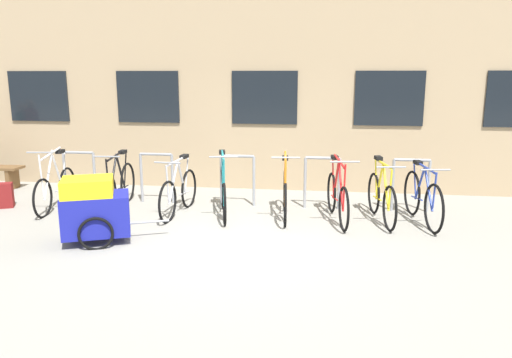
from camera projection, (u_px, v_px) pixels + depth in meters
ground_plane at (238, 240)px, 6.91m from camera, size 42.00×42.00×0.00m
storefront_building at (281, 62)px, 13.06m from camera, size 28.00×7.49×5.30m
bike_rack at (238, 175)px, 8.68m from camera, size 6.64×0.05×0.92m
bicycle_orange at (285, 194)px, 8.02m from camera, size 0.44×1.68×1.10m
bicycle_blue at (422, 198)px, 7.69m from camera, size 0.44×1.73×0.97m
bicycle_black at (118, 186)px, 8.49m from camera, size 0.44×1.75×1.03m
bicycle_silver at (179, 192)px, 8.17m from camera, size 0.44×1.66×0.99m
bicycle_red at (337, 197)px, 7.82m from camera, size 0.45×1.73×1.07m
bicycle_white at (55, 188)px, 8.47m from camera, size 0.44×1.64×1.10m
bicycle_teal at (223, 192)px, 8.12m from camera, size 0.55×1.68×1.10m
bicycle_yellow at (381, 197)px, 7.79m from camera, size 0.44×1.66×1.02m
bike_trailer at (94, 209)px, 6.76m from camera, size 1.46×0.90×0.94m
backpack at (4, 195)px, 8.59m from camera, size 0.34×0.30×0.44m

